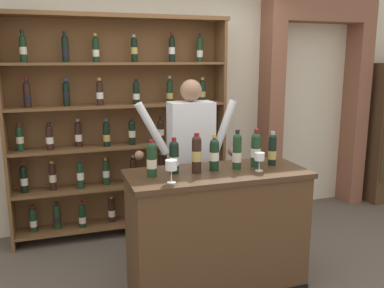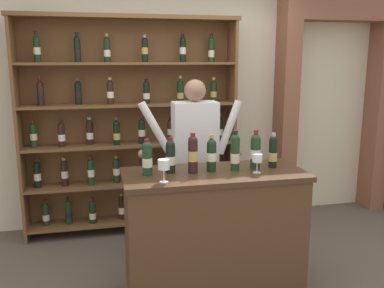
{
  "view_description": "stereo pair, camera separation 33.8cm",
  "coord_description": "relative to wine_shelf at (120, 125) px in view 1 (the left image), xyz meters",
  "views": [
    {
      "loc": [
        -1.14,
        -2.87,
        1.86
      ],
      "look_at": [
        -0.09,
        0.28,
        1.17
      ],
      "focal_mm": 38.82,
      "sensor_mm": 36.0,
      "label": 1
    },
    {
      "loc": [
        -0.81,
        -2.96,
        1.86
      ],
      "look_at": [
        -0.09,
        0.28,
        1.17
      ],
      "focal_mm": 38.82,
      "sensor_mm": 36.0,
      "label": 2
    }
  ],
  "objects": [
    {
      "name": "back_wall",
      "position": [
        0.51,
        0.3,
        0.62
      ],
      "size": [
        12.0,
        0.19,
        3.57
      ],
      "color": "beige",
      "rests_on": "ground"
    },
    {
      "name": "tasting_bottle_grappa",
      "position": [
        0.71,
        -1.38,
        -0.03
      ],
      "size": [
        0.07,
        0.07,
        0.31
      ],
      "color": "#19381E",
      "rests_on": "tasting_counter"
    },
    {
      "name": "archway_doorway",
      "position": [
        2.4,
        0.16,
        0.31
      ],
      "size": [
        1.4,
        0.45,
        2.62
      ],
      "color": "brown",
      "rests_on": "ground"
    },
    {
      "name": "shopkeeper",
      "position": [
        0.52,
        -0.79,
        -0.14
      ],
      "size": [
        0.96,
        0.22,
        1.67
      ],
      "color": "#2D3347",
      "rests_on": "ground"
    },
    {
      "name": "tasting_bottle_rosso",
      "position": [
        0.88,
        -1.37,
        -0.03
      ],
      "size": [
        0.08,
        0.08,
        0.31
      ],
      "color": "#19381E",
      "rests_on": "tasting_counter"
    },
    {
      "name": "tasting_counter",
      "position": [
        0.53,
        -1.41,
        -0.67
      ],
      "size": [
        1.4,
        0.6,
        1.0
      ],
      "color": "#4C331E",
      "rests_on": "ground"
    },
    {
      "name": "tasting_bottle_brunello",
      "position": [
        0.02,
        -1.38,
        -0.04
      ],
      "size": [
        0.08,
        0.08,
        0.27
      ],
      "color": "#19381E",
      "rests_on": "tasting_counter"
    },
    {
      "name": "wine_glass_spare",
      "position": [
        0.12,
        -1.58,
        -0.05
      ],
      "size": [
        0.08,
        0.08,
        0.16
      ],
      "color": "silver",
      "rests_on": "tasting_counter"
    },
    {
      "name": "wine_shelf",
      "position": [
        0.0,
        0.0,
        0.0
      ],
      "size": [
        2.27,
        0.33,
        2.27
      ],
      "color": "brown",
      "rests_on": "ground"
    },
    {
      "name": "tasting_bottle_super_tuscan",
      "position": [
        1.03,
        -1.37,
        -0.04
      ],
      "size": [
        0.07,
        0.07,
        0.28
      ],
      "color": "black",
      "rests_on": "tasting_counter"
    },
    {
      "name": "tasting_bottle_chianti",
      "position": [
        0.52,
        -1.37,
        -0.04
      ],
      "size": [
        0.08,
        0.08,
        0.29
      ],
      "color": "black",
      "rests_on": "tasting_counter"
    },
    {
      "name": "tasting_bottle_prosecco",
      "position": [
        0.37,
        -1.4,
        -0.02
      ],
      "size": [
        0.07,
        0.07,
        0.31
      ],
      "color": "black",
      "rests_on": "tasting_counter"
    },
    {
      "name": "wine_glass_center",
      "position": [
        0.84,
        -1.5,
        -0.07
      ],
      "size": [
        0.08,
        0.08,
        0.15
      ],
      "color": "silver",
      "rests_on": "tasting_counter"
    },
    {
      "name": "tasting_bottle_vin_santo",
      "position": [
        0.2,
        -1.35,
        -0.04
      ],
      "size": [
        0.07,
        0.07,
        0.27
      ],
      "color": "black",
      "rests_on": "tasting_counter"
    }
  ]
}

